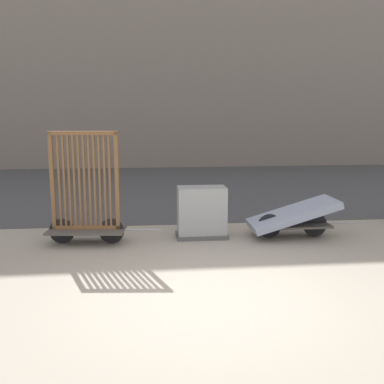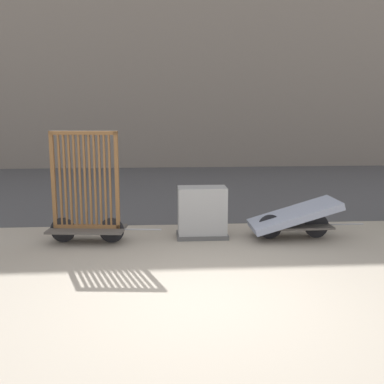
# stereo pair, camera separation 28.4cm
# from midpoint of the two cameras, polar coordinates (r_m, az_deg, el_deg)

# --- Properties ---
(ground_plane) EXTENTS (60.00, 60.00, 0.00)m
(ground_plane) POSITION_cam_midpoint_polar(r_m,az_deg,el_deg) (6.08, 3.42, -13.70)
(ground_plane) COLOR gray
(road_strip) EXTENTS (56.00, 10.35, 0.01)m
(road_strip) POSITION_cam_midpoint_polar(r_m,az_deg,el_deg) (15.02, -1.25, 0.74)
(road_strip) COLOR #424244
(road_strip) RESTS_ON ground_plane
(building_facade) EXTENTS (48.00, 4.00, 11.48)m
(building_facade) POSITION_cam_midpoint_polar(r_m,az_deg,el_deg) (22.23, -2.32, 18.63)
(building_facade) COLOR slate
(building_facade) RESTS_ON ground_plane
(bike_cart_with_bedframe) EXTENTS (2.16, 0.82, 2.11)m
(bike_cart_with_bedframe) POSITION_cam_midpoint_polar(r_m,az_deg,el_deg) (8.64, -12.35, -1.41)
(bike_cart_with_bedframe) COLOR #4C4742
(bike_cart_with_bedframe) RESTS_ON ground_plane
(bike_cart_with_mattress) EXTENTS (2.27, 0.90, 0.78)m
(bike_cart_with_mattress) POSITION_cam_midpoint_polar(r_m,az_deg,el_deg) (9.06, 13.69, -3.12)
(bike_cart_with_mattress) COLOR #4C4742
(bike_cart_with_mattress) RESTS_ON ground_plane
(utility_cabinet) EXTENTS (1.01, 0.57, 1.01)m
(utility_cabinet) POSITION_cam_midpoint_polar(r_m,az_deg,el_deg) (8.86, 2.21, -2.85)
(utility_cabinet) COLOR #4C4C4C
(utility_cabinet) RESTS_ON ground_plane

